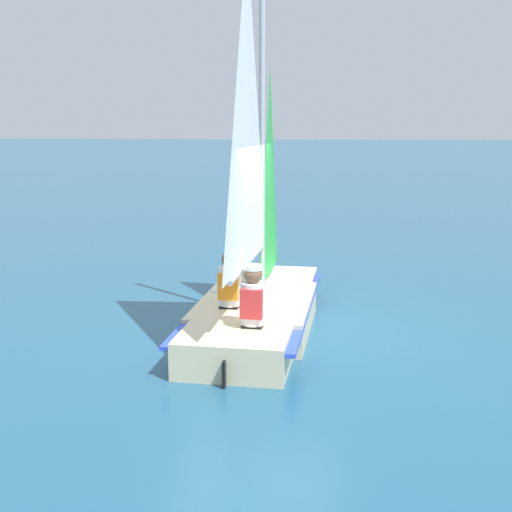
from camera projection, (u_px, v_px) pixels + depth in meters
ground_plane at (256, 329)px, 8.85m from camera, size 260.00×260.00×0.00m
sailboat_main at (255, 278)px, 8.66m from camera, size 1.64×4.11×5.07m
sailor_helm at (230, 292)px, 8.36m from camera, size 0.31×0.35×1.16m
sailor_crew at (253, 309)px, 7.55m from camera, size 0.31×0.35×1.16m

